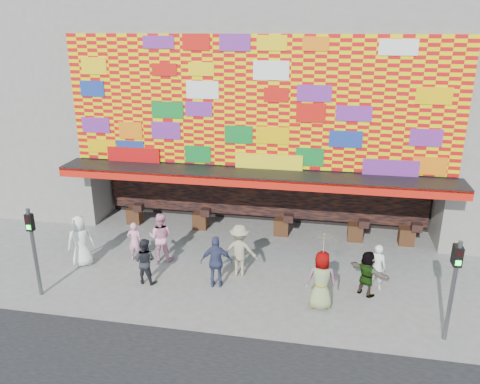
{
  "coord_description": "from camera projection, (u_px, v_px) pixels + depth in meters",
  "views": [
    {
      "loc": [
        2.62,
        -13.31,
        8.22
      ],
      "look_at": [
        -0.27,
        2.0,
        2.71
      ],
      "focal_mm": 35.0,
      "sensor_mm": 36.0,
      "label": 1
    }
  ],
  "objects": [
    {
      "name": "signal_right",
      "position": [
        454.0,
        280.0,
        12.44
      ],
      "size": [
        0.22,
        0.2,
        3.0
      ],
      "color": "#59595B",
      "rests_on": "ground"
    },
    {
      "name": "ped_d",
      "position": [
        240.0,
        250.0,
        16.17
      ],
      "size": [
        1.24,
        0.75,
        1.87
      ],
      "primitive_type": "imported",
      "rotation": [
        0.0,
        0.0,
        3.19
      ],
      "color": "tan",
      "rests_on": "ground"
    },
    {
      "name": "signal_left",
      "position": [
        33.0,
        243.0,
        14.61
      ],
      "size": [
        0.22,
        0.2,
        3.0
      ],
      "color": "#59595B",
      "rests_on": "ground"
    },
    {
      "name": "ped_e",
      "position": [
        216.0,
        262.0,
        15.43
      ],
      "size": [
        1.12,
        0.6,
        1.81
      ],
      "primitive_type": "imported",
      "rotation": [
        0.0,
        0.0,
        3.3
      ],
      "color": "#393F64",
      "rests_on": "ground"
    },
    {
      "name": "shop_building",
      "position": [
        271.0,
        96.0,
        21.36
      ],
      "size": [
        15.2,
        9.4,
        10.0
      ],
      "color": "gray",
      "rests_on": "ground"
    },
    {
      "name": "ped_g",
      "position": [
        321.0,
        280.0,
        14.22
      ],
      "size": [
        0.98,
        0.69,
        1.89
      ],
      "primitive_type": "imported",
      "rotation": [
        0.0,
        0.0,
        3.24
      ],
      "color": "gray",
      "rests_on": "ground"
    },
    {
      "name": "neighbor_left",
      "position": [
        11.0,
        74.0,
        23.22
      ],
      "size": [
        11.0,
        8.0,
        12.0
      ],
      "primitive_type": "cube",
      "color": "gray",
      "rests_on": "ground"
    },
    {
      "name": "ped_b",
      "position": [
        135.0,
        241.0,
        17.27
      ],
      "size": [
        0.6,
        0.45,
        1.5
      ],
      "primitive_type": "imported",
      "rotation": [
        0.0,
        0.0,
        3.33
      ],
      "color": "pink",
      "rests_on": "ground"
    },
    {
      "name": "parasol",
      "position": [
        324.0,
        246.0,
        13.83
      ],
      "size": [
        0.94,
        0.95,
        1.78
      ],
      "color": "beige",
      "rests_on": "ground"
    },
    {
      "name": "ped_h",
      "position": [
        377.0,
        267.0,
        15.36
      ],
      "size": [
        0.66,
        0.54,
        1.58
      ],
      "primitive_type": "imported",
      "rotation": [
        0.0,
        0.0,
        2.82
      ],
      "color": "white",
      "rests_on": "ground"
    },
    {
      "name": "ped_c",
      "position": [
        145.0,
        261.0,
        15.7
      ],
      "size": [
        0.84,
        0.69,
        1.6
      ],
      "primitive_type": "imported",
      "rotation": [
        0.0,
        0.0,
        3.03
      ],
      "color": "#222327",
      "rests_on": "ground"
    },
    {
      "name": "ped_f",
      "position": [
        367.0,
        273.0,
        14.98
      ],
      "size": [
        1.41,
        1.21,
        1.53
      ],
      "primitive_type": "imported",
      "rotation": [
        0.0,
        0.0,
        2.5
      ],
      "color": "gray",
      "rests_on": "ground"
    },
    {
      "name": "ped_i",
      "position": [
        161.0,
        237.0,
        17.22
      ],
      "size": [
        0.9,
        0.71,
        1.84
      ],
      "primitive_type": "imported",
      "rotation": [
        0.0,
        0.0,
        3.15
      ],
      "color": "#F49EBF",
      "rests_on": "ground"
    },
    {
      "name": "ped_a",
      "position": [
        81.0,
        241.0,
        16.8
      ],
      "size": [
        1.12,
        1.01,
        1.92
      ],
      "primitive_type": "imported",
      "rotation": [
        0.0,
        0.0,
        3.7
      ],
      "color": "white",
      "rests_on": "ground"
    },
    {
      "name": "ground",
      "position": [
        237.0,
        289.0,
        15.53
      ],
      "size": [
        90.0,
        90.0,
        0.0
      ],
      "primitive_type": "plane",
      "color": "slate",
      "rests_on": "ground"
    }
  ]
}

